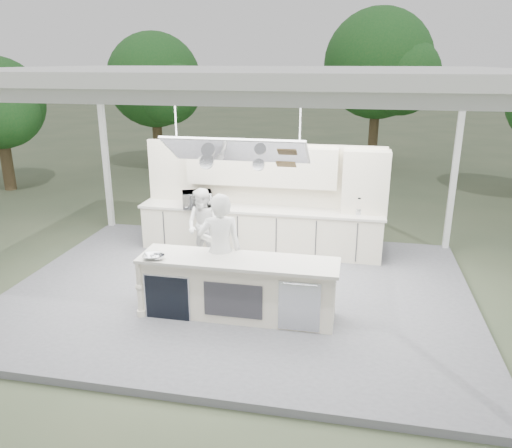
% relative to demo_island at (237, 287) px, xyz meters
% --- Properties ---
extents(ground, '(90.00, 90.00, 0.00)m').
position_rel_demo_island_xyz_m(ground, '(-0.18, 0.91, -0.60)').
color(ground, '#4C5339').
rests_on(ground, ground).
extents(stage_deck, '(8.00, 6.00, 0.12)m').
position_rel_demo_island_xyz_m(stage_deck, '(-0.18, 0.91, -0.54)').
color(stage_deck, slate).
rests_on(stage_deck, ground).
extents(tent, '(8.20, 6.20, 3.86)m').
position_rel_demo_island_xyz_m(tent, '(-0.18, 0.90, 3.11)').
color(tent, white).
rests_on(tent, ground).
extents(demo_island, '(3.10, 0.79, 0.95)m').
position_rel_demo_island_xyz_m(demo_island, '(0.00, 0.00, 0.00)').
color(demo_island, silver).
rests_on(demo_island, stage_deck).
extents(back_counter, '(5.08, 0.72, 0.95)m').
position_rel_demo_island_xyz_m(back_counter, '(-0.18, 2.81, 0.00)').
color(back_counter, silver).
rests_on(back_counter, stage_deck).
extents(back_wall_unit, '(5.05, 0.48, 2.25)m').
position_rel_demo_island_xyz_m(back_wall_unit, '(0.27, 3.03, 0.98)').
color(back_wall_unit, silver).
rests_on(back_wall_unit, stage_deck).
extents(tree_cluster, '(19.55, 9.40, 5.85)m').
position_rel_demo_island_xyz_m(tree_cluster, '(-0.34, 10.68, 2.69)').
color(tree_cluster, brown).
rests_on(tree_cluster, ground).
extents(head_chef, '(0.81, 0.67, 1.91)m').
position_rel_demo_island_xyz_m(head_chef, '(-0.33, 0.26, 0.48)').
color(head_chef, white).
rests_on(head_chef, stage_deck).
extents(sous_chef, '(0.88, 0.79, 1.50)m').
position_rel_demo_island_xyz_m(sous_chef, '(-1.16, 2.03, 0.27)').
color(sous_chef, white).
rests_on(sous_chef, stage_deck).
extents(toaster_oven, '(0.71, 0.60, 0.33)m').
position_rel_demo_island_xyz_m(toaster_oven, '(-1.46, 2.61, 0.64)').
color(toaster_oven, '#B5B8BD').
rests_on(toaster_oven, back_counter).
extents(bowl_large, '(0.32, 0.32, 0.07)m').
position_rel_demo_island_xyz_m(bowl_large, '(-1.28, -0.24, 0.51)').
color(bowl_large, '#B6B9BD').
rests_on(bowl_large, demo_island).
extents(bowl_small, '(0.26, 0.26, 0.07)m').
position_rel_demo_island_xyz_m(bowl_small, '(-1.19, -0.24, 0.51)').
color(bowl_small, silver).
rests_on(bowl_small, demo_island).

